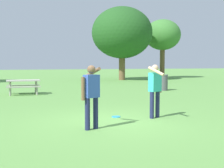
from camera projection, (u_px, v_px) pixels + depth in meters
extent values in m
plane|color=#609947|center=(111.00, 122.00, 8.69)|extent=(120.00, 120.00, 0.00)
cylinder|color=#1E234C|center=(87.00, 114.00, 7.64)|extent=(0.13, 0.13, 0.82)
cylinder|color=#1E234C|center=(96.00, 113.00, 7.81)|extent=(0.13, 0.13, 0.82)
cube|color=#3856B7|center=(91.00, 86.00, 7.68)|extent=(0.44, 0.36, 0.58)
sphere|color=brown|center=(91.00, 69.00, 7.65)|extent=(0.21, 0.21, 0.21)
cylinder|color=brown|center=(83.00, 89.00, 7.51)|extent=(0.09, 0.09, 0.58)
cylinder|color=brown|center=(93.00, 72.00, 8.03)|extent=(0.33, 0.56, 0.28)
cylinder|color=#1E234C|center=(158.00, 104.00, 9.39)|extent=(0.13, 0.13, 0.82)
cylinder|color=#1E234C|center=(152.00, 105.00, 9.22)|extent=(0.13, 0.13, 0.82)
cube|color=#33B2AD|center=(155.00, 82.00, 9.26)|extent=(0.44, 0.36, 0.58)
sphere|color=tan|center=(155.00, 68.00, 9.22)|extent=(0.21, 0.21, 0.21)
cylinder|color=tan|center=(160.00, 83.00, 9.43)|extent=(0.09, 0.09, 0.58)
cylinder|color=tan|center=(156.00, 71.00, 8.85)|extent=(0.33, 0.56, 0.28)
cylinder|color=#2D9EDB|center=(116.00, 117.00, 9.46)|extent=(0.27, 0.27, 0.03)
cube|color=#B2ADA3|center=(23.00, 80.00, 15.97)|extent=(1.73, 0.83, 0.06)
cube|color=#A49F96|center=(24.00, 87.00, 15.45)|extent=(1.71, 0.33, 0.05)
cube|color=#A49F96|center=(23.00, 85.00, 16.55)|extent=(1.71, 0.33, 0.05)
cylinder|color=#A49F96|center=(10.00, 88.00, 15.80)|extent=(0.11, 0.11, 0.71)
cylinder|color=#A49F96|center=(10.00, 92.00, 15.26)|extent=(0.09, 0.09, 0.41)
cylinder|color=#A49F96|center=(10.00, 90.00, 16.36)|extent=(0.09, 0.09, 0.41)
cylinder|color=#A49F96|center=(36.00, 87.00, 16.20)|extent=(0.11, 0.11, 0.71)
cylinder|color=#A49F96|center=(37.00, 91.00, 15.66)|extent=(0.09, 0.09, 0.41)
cylinder|color=#A49F96|center=(36.00, 89.00, 16.77)|extent=(0.09, 0.09, 0.41)
cylinder|color=#515156|center=(163.00, 83.00, 18.22)|extent=(0.56, 0.56, 0.90)
cylinder|color=slate|center=(163.00, 75.00, 18.19)|extent=(0.59, 0.59, 0.06)
cylinder|color=brown|center=(122.00, 65.00, 28.59)|extent=(0.59, 0.59, 2.88)
ellipsoid|color=#21511E|center=(122.00, 33.00, 28.37)|extent=(5.68, 5.68, 4.83)
cylinder|color=brown|center=(162.00, 61.00, 31.93)|extent=(0.51, 0.51, 3.50)
ellipsoid|color=#3D7A33|center=(163.00, 35.00, 31.72)|extent=(3.77, 3.77, 3.21)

